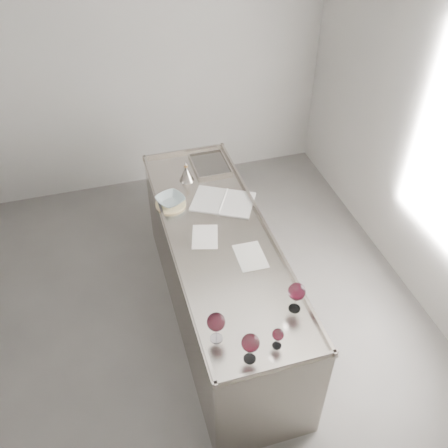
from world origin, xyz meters
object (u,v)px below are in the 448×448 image
object	(u,v)px
wine_glass_middle	(250,344)
wine_glass_right	(297,292)
wine_glass_small	(278,335)
wine_funnel	(187,175)
notebook	(223,202)
ceramic_bowl	(170,200)
counter	(220,278)
wine_glass_left	(216,323)

from	to	relation	value
wine_glass_middle	wine_glass_right	bearing A→B (deg)	34.80
wine_glass_middle	wine_glass_small	distance (m)	0.20
wine_funnel	notebook	bearing A→B (deg)	-60.98
ceramic_bowl	counter	bearing A→B (deg)	-59.67
wine_glass_right	wine_glass_small	xyz separation A→B (m)	(-0.21, -0.23, -0.05)
ceramic_bowl	wine_glass_left	bearing A→B (deg)	-90.00
wine_glass_right	wine_funnel	size ratio (longest dim) A/B	1.18
wine_glass_left	wine_funnel	distance (m)	1.66
wine_glass_right	wine_funnel	distance (m)	1.61
wine_glass_middle	notebook	bearing A→B (deg)	79.77
notebook	wine_funnel	bearing A→B (deg)	147.83
wine_glass_right	notebook	distance (m)	1.20
counter	notebook	distance (m)	0.62
wine_glass_left	wine_glass_right	bearing A→B (deg)	8.68
counter	wine_glass_middle	world-z (taller)	wine_glass_middle
counter	wine_glass_middle	bearing A→B (deg)	-96.68
counter	wine_glass_left	bearing A→B (deg)	-107.22
wine_glass_small	notebook	bearing A→B (deg)	86.86
wine_glass_left	wine_glass_middle	distance (m)	0.24
wine_glass_left	wine_glass_right	world-z (taller)	wine_glass_right
wine_glass_right	notebook	size ratio (longest dim) A/B	0.38
wine_glass_right	wine_funnel	bearing A→B (deg)	102.43
wine_glass_left	wine_funnel	world-z (taller)	wine_glass_left
counter	wine_glass_small	bearing A→B (deg)	-86.74
counter	wine_glass_left	distance (m)	1.12
wine_glass_middle	wine_glass_right	distance (m)	0.48
wine_glass_left	notebook	distance (m)	1.34
counter	wine_glass_right	size ratio (longest dim) A/B	10.95
wine_glass_middle	wine_funnel	world-z (taller)	wine_glass_middle
wine_glass_right	ceramic_bowl	xyz separation A→B (m)	(-0.55, 1.27, -0.11)
counter	wine_glass_left	size ratio (longest dim) A/B	11.08
notebook	ceramic_bowl	world-z (taller)	ceramic_bowl
notebook	ceramic_bowl	bearing A→B (deg)	-163.43
notebook	ceramic_bowl	distance (m)	0.42
wine_glass_right	wine_funnel	xyz separation A→B (m)	(-0.35, 1.57, -0.10)
wine_glass_left	counter	bearing A→B (deg)	72.78
wine_glass_middle	wine_glass_small	xyz separation A→B (m)	(0.19, 0.04, -0.05)
wine_glass_small	wine_glass_left	bearing A→B (deg)	155.62
wine_funnel	wine_glass_right	bearing A→B (deg)	-77.57
wine_glass_small	notebook	xyz separation A→B (m)	(0.08, 1.42, -0.10)
wine_glass_right	wine_glass_small	bearing A→B (deg)	-132.03
notebook	wine_glass_right	bearing A→B (deg)	-54.76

